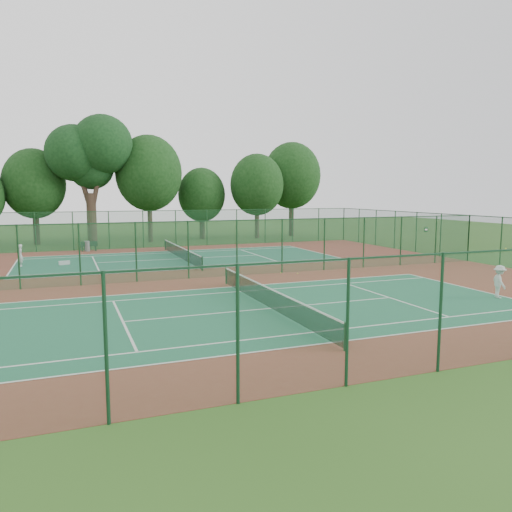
{
  "coord_description": "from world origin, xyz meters",
  "views": [
    {
      "loc": [
        -8.44,
        -29.13,
        5.18
      ],
      "look_at": [
        1.64,
        -3.04,
        1.6
      ],
      "focal_mm": 35.0,
      "sensor_mm": 36.0,
      "label": 1
    }
  ],
  "objects_px": {
    "player_near": "(499,282)",
    "kit_bag": "(64,263)",
    "trash_bin": "(87,246)",
    "bench": "(89,246)",
    "player_far": "(20,255)",
    "big_tree": "(90,153)"
  },
  "relations": [
    {
      "from": "player_far",
      "to": "trash_bin",
      "type": "height_order",
      "value": "player_far"
    },
    {
      "from": "kit_bag",
      "to": "trash_bin",
      "type": "bearing_deg",
      "value": 65.94
    },
    {
      "from": "player_near",
      "to": "player_far",
      "type": "distance_m",
      "value": 30.34
    },
    {
      "from": "player_far",
      "to": "trash_bin",
      "type": "bearing_deg",
      "value": 133.71
    },
    {
      "from": "trash_bin",
      "to": "big_tree",
      "type": "relative_size",
      "value": 0.07
    },
    {
      "from": "bench",
      "to": "kit_bag",
      "type": "bearing_deg",
      "value": -109.81
    },
    {
      "from": "trash_bin",
      "to": "bench",
      "type": "height_order",
      "value": "trash_bin"
    },
    {
      "from": "player_near",
      "to": "kit_bag",
      "type": "height_order",
      "value": "player_near"
    },
    {
      "from": "player_far",
      "to": "kit_bag",
      "type": "height_order",
      "value": "player_far"
    },
    {
      "from": "bench",
      "to": "big_tree",
      "type": "relative_size",
      "value": 0.12
    },
    {
      "from": "player_near",
      "to": "player_far",
      "type": "relative_size",
      "value": 1.05
    },
    {
      "from": "kit_bag",
      "to": "player_far",
      "type": "bearing_deg",
      "value": 165.06
    },
    {
      "from": "kit_bag",
      "to": "big_tree",
      "type": "relative_size",
      "value": 0.06
    },
    {
      "from": "bench",
      "to": "big_tree",
      "type": "distance_m",
      "value": 10.25
    },
    {
      "from": "player_near",
      "to": "player_far",
      "type": "xyz_separation_m",
      "value": [
        -22.77,
        20.05,
        -0.04
      ]
    },
    {
      "from": "big_tree",
      "to": "kit_bag",
      "type": "bearing_deg",
      "value": -101.37
    },
    {
      "from": "player_far",
      "to": "kit_bag",
      "type": "distance_m",
      "value": 2.94
    },
    {
      "from": "player_near",
      "to": "player_far",
      "type": "height_order",
      "value": "player_near"
    },
    {
      "from": "player_near",
      "to": "kit_bag",
      "type": "xyz_separation_m",
      "value": [
        -19.91,
        19.84,
        -0.68
      ]
    },
    {
      "from": "trash_bin",
      "to": "big_tree",
      "type": "bearing_deg",
      "value": 81.44
    },
    {
      "from": "player_near",
      "to": "big_tree",
      "type": "height_order",
      "value": "big_tree"
    },
    {
      "from": "big_tree",
      "to": "player_near",
      "type": "bearing_deg",
      "value": -63.03
    }
  ]
}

